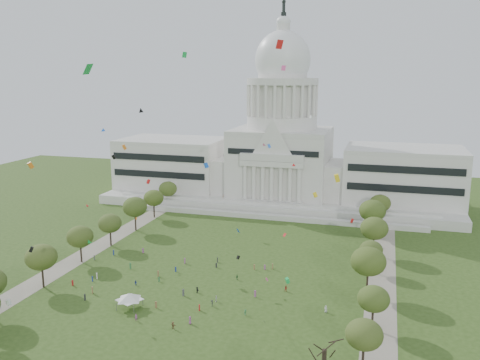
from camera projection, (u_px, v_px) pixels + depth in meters
The scene contains 32 objects.
ground at pixel (193, 302), 134.59m from camera, with size 400.00×400.00×0.00m, color #2E4817.
capitol at pixel (281, 155), 236.74m from camera, with size 160.00×64.50×91.30m.
path_left at pixel (95, 248), 175.92m from camera, with size 8.00×160.00×0.04m, color gray.
path_right at pixel (382, 279), 149.63m from camera, with size 8.00×160.00×0.04m, color gray.
row_tree_r_0 at pixel (364, 335), 102.28m from camera, with size 7.67×7.67×10.91m.
row_tree_l_1 at pixel (41, 257), 142.03m from camera, with size 8.86×8.86×12.59m.
row_tree_r_1 at pixel (374, 299), 118.71m from camera, with size 7.58×7.58×10.78m.
row_tree_l_2 at pixel (80, 237), 161.43m from camera, with size 8.42×8.42×11.97m.
row_tree_r_2 at pixel (368, 261), 136.89m from camera, with size 9.55×9.55×13.58m.
row_tree_l_3 at pixel (110, 223), 176.84m from camera, with size 8.12×8.12×11.55m.
row_tree_r_3 at pixel (371, 250), 153.38m from camera, with size 7.01×7.01×9.98m.
row_tree_l_4 at pixel (135, 207), 193.99m from camera, with size 9.29×9.29×13.21m.
row_tree_r_4 at pixel (374, 228), 167.44m from camera, with size 9.19×9.19×13.06m.
row_tree_l_5 at pixel (154, 198), 211.96m from camera, with size 8.33×8.33×11.85m.
row_tree_r_5 at pixel (373, 211), 186.60m from camera, with size 9.82×9.82×13.96m.
row_tree_l_6 at pixel (168, 189), 229.48m from camera, with size 8.19×8.19×11.64m.
row_tree_r_6 at pixel (380, 203), 203.06m from camera, with size 8.42×8.42×11.97m.
big_bare_tree at pixel (325, 346), 96.09m from camera, with size 6.00×5.00×12.80m.
event_tent at pixel (129, 296), 130.41m from camera, with size 9.78×9.78×4.14m.
person_0 at pixel (326, 309), 128.44m from camera, with size 0.90×0.59×1.84m, color silver.
person_2 at pixel (286, 289), 140.81m from camera, with size 0.82×0.51×1.69m, color #B21E1E.
person_3 at pixel (212, 303), 131.79m from camera, with size 1.11×0.57×1.71m, color #26262B.
person_4 at pixel (216, 298), 134.56m from camera, with size 1.05×0.57×1.78m, color silver.
person_5 at pixel (197, 290), 139.93m from camera, with size 1.64×0.65×1.76m, color #26262B.
person_6 at pixel (190, 320), 122.54m from camera, with size 0.94×0.61×1.92m, color #994C8C.
person_7 at pixel (136, 317), 124.09m from camera, with size 0.66×0.48×1.82m, color #994C8C.
person_8 at pixel (136, 283), 144.98m from camera, with size 0.74×0.46×1.52m, color navy.
person_9 at pixel (245, 312), 126.97m from camera, with size 1.00×0.52×1.56m, color #33723F.
person_10 at pixel (237, 277), 148.78m from camera, with size 0.96×0.53×1.64m, color #33723F.
person_11 at pixel (173, 325), 120.20m from camera, with size 1.68×0.67×1.81m, color olive.
distant_crowd at pixel (162, 275), 150.28m from camera, with size 57.71×37.93×1.95m.
kite_swarm at pixel (198, 182), 134.70m from camera, with size 79.27×98.97×63.74m.
Camera 1 is at (47.09, -116.57, 59.28)m, focal length 38.00 mm.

